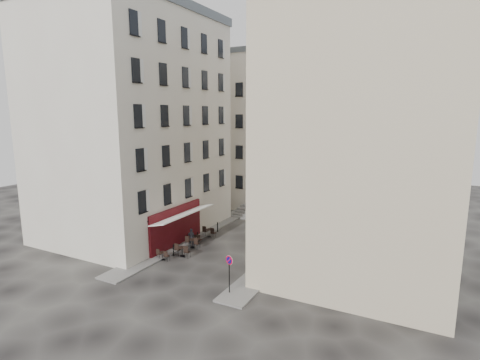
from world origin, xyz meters
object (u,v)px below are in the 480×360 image
Objects in this scene: no_parking_sign at (229,267)px; pedestrian at (191,238)px; bistro_table_a at (163,255)px; bistro_table_b at (183,251)px.

no_parking_sign is 1.61× the size of pedestrian.
no_parking_sign is 9.44m from pedestrian.
bistro_table_b is (0.92, 1.30, 0.08)m from bistro_table_a.
no_parking_sign reaches higher than bistro_table_b.
bistro_table_a is at bearing 178.11° from no_parking_sign.
no_parking_sign is 7.91m from bistro_table_a.
bistro_table_a is 0.84× the size of bistro_table_b.
pedestrian is (0.23, 3.55, 0.38)m from bistro_table_a.
bistro_table_a is (-7.35, 2.56, -1.42)m from no_parking_sign.
bistro_table_b is at bearing 54.63° from bistro_table_a.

